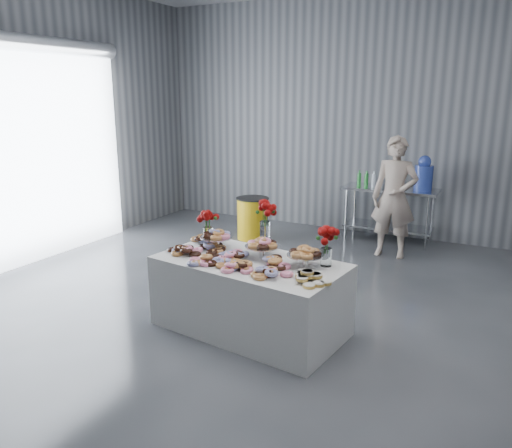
{
  "coord_description": "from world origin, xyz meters",
  "views": [
    {
      "loc": [
        2.16,
        -4.0,
        2.38
      ],
      "look_at": [
        -0.24,
        0.62,
        1.02
      ],
      "focal_mm": 35.0,
      "sensor_mm": 36.0,
      "label": 1
    }
  ],
  "objects_px": {
    "water_jug": "(424,175)",
    "person": "(394,197)",
    "display_table": "(250,295)",
    "prep_table": "(389,205)",
    "trash_barrel": "(252,218)"
  },
  "relations": [
    {
      "from": "water_jug",
      "to": "person",
      "type": "distance_m",
      "value": 0.84
    },
    {
      "from": "display_table",
      "to": "water_jug",
      "type": "relative_size",
      "value": 3.43
    },
    {
      "from": "display_table",
      "to": "person",
      "type": "distance_m",
      "value": 3.27
    },
    {
      "from": "prep_table",
      "to": "trash_barrel",
      "type": "relative_size",
      "value": 2.13
    },
    {
      "from": "display_table",
      "to": "water_jug",
      "type": "bearing_deg",
      "value": 75.49
    },
    {
      "from": "display_table",
      "to": "prep_table",
      "type": "xyz_separation_m",
      "value": [
        0.51,
        3.9,
        0.24
      ]
    },
    {
      "from": "display_table",
      "to": "prep_table",
      "type": "bearing_deg",
      "value": 82.56
    },
    {
      "from": "water_jug",
      "to": "prep_table",
      "type": "bearing_deg",
      "value": 180.0
    },
    {
      "from": "prep_table",
      "to": "person",
      "type": "distance_m",
      "value": 0.83
    },
    {
      "from": "prep_table",
      "to": "display_table",
      "type": "bearing_deg",
      "value": -97.44
    },
    {
      "from": "water_jug",
      "to": "trash_barrel",
      "type": "relative_size",
      "value": 0.79
    },
    {
      "from": "trash_barrel",
      "to": "display_table",
      "type": "bearing_deg",
      "value": -62.5
    },
    {
      "from": "water_jug",
      "to": "person",
      "type": "xyz_separation_m",
      "value": [
        -0.27,
        -0.75,
        -0.25
      ]
    },
    {
      "from": "display_table",
      "to": "trash_barrel",
      "type": "distance_m",
      "value": 3.37
    },
    {
      "from": "display_table",
      "to": "water_jug",
      "type": "distance_m",
      "value": 4.1
    }
  ]
}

